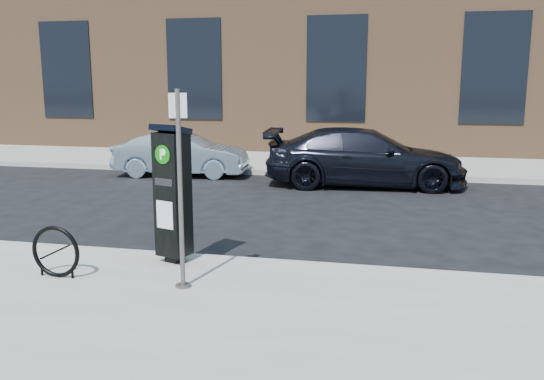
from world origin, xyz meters
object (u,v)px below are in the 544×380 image
(sign_pole, at_px, (180,192))
(car_silver, at_px, (181,154))
(car_dark, at_px, (365,157))
(parking_kiosk, at_px, (173,192))
(bike_rack, at_px, (56,252))

(sign_pole, relative_size, car_silver, 0.65)
(sign_pole, height_order, car_silver, sign_pole)
(sign_pole, height_order, car_dark, sign_pole)
(parking_kiosk, xyz_separation_m, car_dark, (2.21, 7.33, -0.42))
(parking_kiosk, relative_size, car_silver, 0.52)
(parking_kiosk, relative_size, bike_rack, 2.81)
(sign_pole, xyz_separation_m, car_silver, (-3.36, 8.69, -0.74))
(parking_kiosk, xyz_separation_m, car_silver, (-2.88, 7.75, -0.54))
(bike_rack, xyz_separation_m, car_dark, (3.45, 8.27, 0.24))
(parking_kiosk, height_order, bike_rack, parking_kiosk)
(sign_pole, bearing_deg, bike_rack, 156.58)
(parking_kiosk, xyz_separation_m, bike_rack, (-1.25, -0.94, -0.66))
(car_silver, relative_size, car_dark, 0.74)
(parking_kiosk, height_order, sign_pole, sign_pole)
(sign_pole, distance_m, bike_rack, 1.93)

